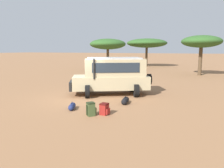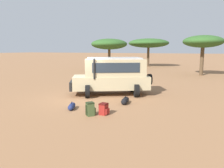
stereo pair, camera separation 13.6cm
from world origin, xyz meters
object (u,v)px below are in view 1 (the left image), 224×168
at_px(duffel_bag_soft_canvas, 72,106).
at_px(acacia_tree_far_left, 108,44).
at_px(safari_vehicle, 112,75).
at_px(acacia_tree_left_mid, 147,43).
at_px(backpack_beside_front_wheel, 104,109).
at_px(acacia_tree_centre_back, 201,42).
at_px(backpack_cluster_center, 91,109).
at_px(duffel_bag_low_black_case, 125,101).

height_order(duffel_bag_soft_canvas, acacia_tree_far_left, acacia_tree_far_left).
xyz_separation_m(safari_vehicle, acacia_tree_left_mid, (-4.20, 24.70, 2.72)).
relative_size(backpack_beside_front_wheel, acacia_tree_far_left, 0.10).
height_order(duffel_bag_soft_canvas, acacia_tree_centre_back, acacia_tree_centre_back).
height_order(safari_vehicle, acacia_tree_far_left, acacia_tree_far_left).
xyz_separation_m(backpack_cluster_center, duffel_bag_soft_canvas, (-1.39, 0.55, -0.16)).
relative_size(backpack_beside_front_wheel, acacia_tree_left_mid, 0.08).
bearing_deg(backpack_cluster_center, safari_vehicle, 102.14).
xyz_separation_m(duffel_bag_low_black_case, duffel_bag_soft_canvas, (-2.03, -2.15, -0.02)).
bearing_deg(backpack_cluster_center, duffel_bag_soft_canvas, 158.43).
relative_size(acacia_tree_far_left, acacia_tree_left_mid, 0.73).
bearing_deg(duffel_bag_soft_canvas, acacia_tree_left_mid, 97.57).
bearing_deg(backpack_beside_front_wheel, acacia_tree_centre_back, 79.45).
bearing_deg(backpack_beside_front_wheel, acacia_tree_far_left, 114.28).
bearing_deg(acacia_tree_left_mid, acacia_tree_far_left, -109.43).
height_order(acacia_tree_far_left, acacia_tree_left_mid, acacia_tree_left_mid).
bearing_deg(acacia_tree_far_left, duffel_bag_low_black_case, -62.54).
distance_m(backpack_beside_front_wheel, backpack_cluster_center, 0.63).
distance_m(backpack_cluster_center, duffel_bag_soft_canvas, 1.50).
distance_m(safari_vehicle, duffel_bag_soft_canvas, 4.36).
distance_m(backpack_beside_front_wheel, acacia_tree_far_left, 22.03).
bearing_deg(acacia_tree_far_left, acacia_tree_left_mid, 70.57).
relative_size(safari_vehicle, backpack_beside_front_wheel, 10.07).
bearing_deg(acacia_tree_centre_back, duffel_bag_low_black_case, -101.46).
distance_m(duffel_bag_low_black_case, acacia_tree_left_mid, 27.64).
height_order(backpack_cluster_center, acacia_tree_far_left, acacia_tree_far_left).
relative_size(backpack_cluster_center, duffel_bag_low_black_case, 0.66).
xyz_separation_m(backpack_cluster_center, acacia_tree_centre_back, (3.89, 18.74, 3.50)).
distance_m(backpack_beside_front_wheel, acacia_tree_left_mid, 29.83).
relative_size(safari_vehicle, acacia_tree_far_left, 1.03).
bearing_deg(duffel_bag_low_black_case, backpack_beside_front_wheel, -94.10).
xyz_separation_m(duffel_bag_soft_canvas, acacia_tree_centre_back, (5.28, 18.19, 3.66)).
distance_m(safari_vehicle, acacia_tree_far_left, 17.36).
distance_m(duffel_bag_low_black_case, acacia_tree_far_left, 20.07).
bearing_deg(duffel_bag_low_black_case, acacia_tree_centre_back, 78.54).
relative_size(backpack_beside_front_wheel, backpack_cluster_center, 0.85).
bearing_deg(duffel_bag_soft_canvas, backpack_cluster_center, -21.57).
height_order(backpack_beside_front_wheel, acacia_tree_centre_back, acacia_tree_centre_back).
xyz_separation_m(duffel_bag_low_black_case, acacia_tree_far_left, (-9.11, 17.53, 3.51)).
relative_size(duffel_bag_soft_canvas, acacia_tree_far_left, 0.15).
relative_size(backpack_cluster_center, acacia_tree_far_left, 0.12).
bearing_deg(acacia_tree_left_mid, safari_vehicle, -80.34).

